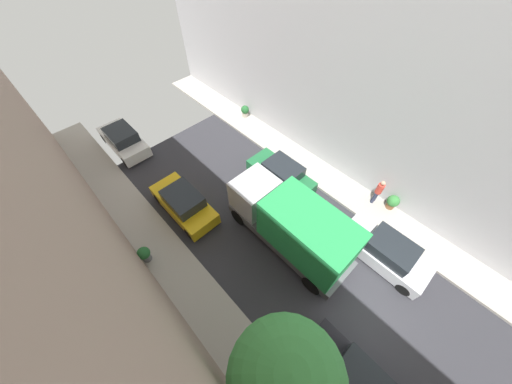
{
  "coord_description": "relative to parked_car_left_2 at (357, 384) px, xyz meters",
  "views": [
    {
      "loc": [
        -5.51,
        1.21,
        12.3
      ],
      "look_at": [
        0.82,
        7.86,
        0.5
      ],
      "focal_mm": 18.21,
      "sensor_mm": 36.0,
      "label": 1
    }
  ],
  "objects": [
    {
      "name": "pedestrian",
      "position": [
        8.14,
        4.04,
        0.35
      ],
      "size": [
        0.4,
        0.36,
        1.72
      ],
      "color": "#2D334C",
      "rests_on": "sidewalk_right"
    },
    {
      "name": "potted_plant_1",
      "position": [
        8.22,
        15.11,
        -0.1
      ],
      "size": [
        0.6,
        0.6,
        0.86
      ],
      "color": "#B2A899",
      "rests_on": "sidewalk_right"
    },
    {
      "name": "sidewalk_right",
      "position": [
        7.7,
        1.1,
        -0.64
      ],
      "size": [
        2.0,
        44.0,
        0.15
      ],
      "primitive_type": "cube",
      "color": "#A8A399",
      "rests_on": "ground"
    },
    {
      "name": "delivery_truck",
      "position": [
        2.7,
        5.6,
        1.07
      ],
      "size": [
        2.26,
        6.6,
        3.38
      ],
      "color": "#4C4C51",
      "rests_on": "ground"
    },
    {
      "name": "parked_car_left_4",
      "position": [
        0.0,
        18.19,
        0.0
      ],
      "size": [
        1.78,
        4.2,
        1.57
      ],
      "color": "white",
      "rests_on": "ground"
    },
    {
      "name": "potted_plant_0",
      "position": [
        8.44,
        3.16,
        -0.06
      ],
      "size": [
        0.65,
        0.65,
        0.91
      ],
      "color": "brown",
      "rests_on": "sidewalk_right"
    },
    {
      "name": "parked_car_left_3",
      "position": [
        0.0,
        11.0,
        0.0
      ],
      "size": [
        1.78,
        4.2,
        1.57
      ],
      "color": "gold",
      "rests_on": "ground"
    },
    {
      "name": "parked_car_right_1",
      "position": [
        5.4,
        1.92,
        0.0
      ],
      "size": [
        1.78,
        4.2,
        1.57
      ],
      "color": "silver",
      "rests_on": "ground"
    },
    {
      "name": "ground",
      "position": [
        2.7,
        1.1,
        -0.72
      ],
      "size": [
        32.0,
        32.0,
        0.0
      ],
      "primitive_type": "plane",
      "color": "#2D2D33"
    },
    {
      "name": "potted_plant_3",
      "position": [
        -3.06,
        9.81,
        -0.03
      ],
      "size": [
        0.61,
        0.61,
        0.95
      ],
      "color": "slate",
      "rests_on": "sidewalk_left"
    },
    {
      "name": "street_tree_0",
      "position": [
        -2.07,
        2.02,
        3.71
      ],
      "size": [
        2.97,
        2.97,
        5.8
      ],
      "color": "brown",
      "rests_on": "sidewalk_left"
    },
    {
      "name": "parked_car_left_2",
      "position": [
        0.0,
        0.0,
        0.0
      ],
      "size": [
        1.78,
        4.2,
        1.57
      ],
      "color": "black",
      "rests_on": "ground"
    },
    {
      "name": "parked_car_right_2",
      "position": [
        5.4,
        8.76,
        0.0
      ],
      "size": [
        1.78,
        4.2,
        1.57
      ],
      "color": "#1E6638",
      "rests_on": "ground"
    }
  ]
}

